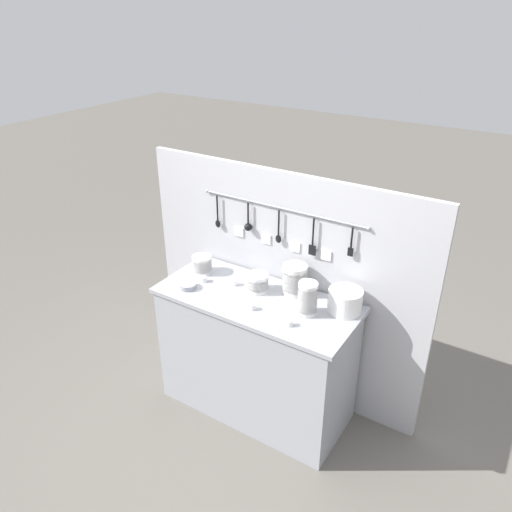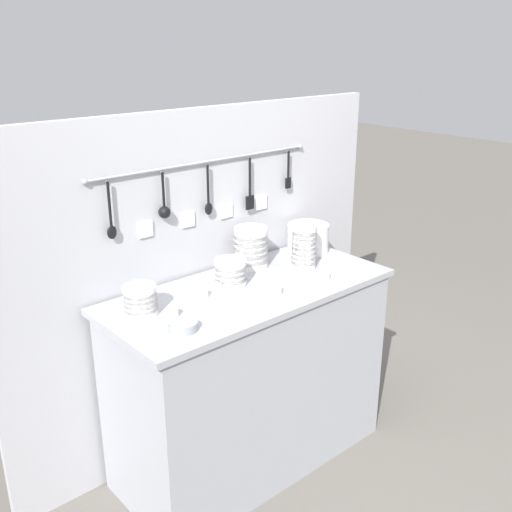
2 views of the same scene
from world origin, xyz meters
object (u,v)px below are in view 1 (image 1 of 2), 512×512
(bowl_stack_back_corner, at_px, (308,298))
(cup_edge_near, at_px, (290,323))
(cup_mid_row, at_px, (235,283))
(cup_back_left, at_px, (252,307))
(bowl_stack_wide_centre, at_px, (258,282))
(plate_stack, at_px, (345,301))
(bowl_stack_tall_left, at_px, (202,264))
(bowl_stack_short_front, at_px, (295,279))
(cup_front_left, at_px, (204,279))
(steel_mixing_bowl, at_px, (188,286))

(bowl_stack_back_corner, bearing_deg, cup_edge_near, -99.30)
(cup_mid_row, distance_m, cup_back_left, 0.33)
(bowl_stack_wide_centre, distance_m, plate_stack, 0.61)
(bowl_stack_tall_left, relative_size, cup_mid_row, 3.27)
(bowl_stack_short_front, relative_size, cup_edge_near, 4.84)
(bowl_stack_wide_centre, xyz_separation_m, cup_edge_near, (0.38, -0.24, -0.04))
(bowl_stack_short_front, bearing_deg, plate_stack, -4.08)
(bowl_stack_back_corner, distance_m, cup_back_left, 0.36)
(plate_stack, bearing_deg, cup_mid_row, -171.80)
(bowl_stack_back_corner, height_order, cup_front_left, bowl_stack_back_corner)
(plate_stack, bearing_deg, cup_edge_near, -123.40)
(cup_edge_near, bearing_deg, bowl_stack_back_corner, 80.70)
(bowl_stack_back_corner, xyz_separation_m, steel_mixing_bowl, (-0.84, -0.16, -0.09))
(plate_stack, bearing_deg, bowl_stack_wide_centre, -171.69)
(bowl_stack_wide_centre, bearing_deg, bowl_stack_tall_left, 179.63)
(plate_stack, xyz_separation_m, cup_edge_near, (-0.22, -0.33, -0.06))
(bowl_stack_back_corner, xyz_separation_m, bowl_stack_wide_centre, (-0.41, 0.07, -0.05))
(cup_edge_near, distance_m, cup_back_left, 0.29)
(bowl_stack_tall_left, distance_m, bowl_stack_back_corner, 0.89)
(cup_mid_row, bearing_deg, bowl_stack_short_front, 19.27)
(steel_mixing_bowl, distance_m, cup_back_left, 0.52)
(steel_mixing_bowl, xyz_separation_m, cup_mid_row, (0.25, 0.20, 0.00))
(bowl_stack_short_front, relative_size, cup_front_left, 4.84)
(bowl_stack_tall_left, relative_size, bowl_stack_short_front, 0.68)
(bowl_stack_back_corner, xyz_separation_m, cup_back_left, (-0.32, -0.15, -0.09))
(cup_edge_near, bearing_deg, plate_stack, 56.60)
(bowl_stack_back_corner, bearing_deg, cup_back_left, -154.89)
(bowl_stack_tall_left, xyz_separation_m, bowl_stack_back_corner, (0.89, -0.07, 0.05))
(cup_front_left, height_order, cup_edge_near, same)
(cup_front_left, bearing_deg, bowl_stack_back_corner, 2.52)
(cup_front_left, relative_size, cup_mid_row, 1.00)
(bowl_stack_short_front, xyz_separation_m, steel_mixing_bowl, (-0.65, -0.34, -0.09))
(bowl_stack_tall_left, bearing_deg, cup_edge_near, -15.89)
(steel_mixing_bowl, bearing_deg, plate_stack, 17.12)
(bowl_stack_tall_left, bearing_deg, plate_stack, 4.49)
(bowl_stack_short_front, xyz_separation_m, cup_edge_near, (0.16, -0.36, -0.08))
(cup_back_left, bearing_deg, steel_mixing_bowl, -178.60)
(bowl_stack_short_front, relative_size, plate_stack, 0.94)
(bowl_stack_tall_left, xyz_separation_m, steel_mixing_bowl, (0.05, -0.23, -0.05))
(cup_mid_row, relative_size, cup_edge_near, 1.00)
(bowl_stack_back_corner, xyz_separation_m, cup_edge_near, (-0.03, -0.18, -0.09))
(bowl_stack_tall_left, height_order, bowl_stack_wide_centre, bowl_stack_tall_left)
(steel_mixing_bowl, bearing_deg, bowl_stack_wide_centre, 28.24)
(cup_front_left, bearing_deg, cup_edge_near, -10.34)
(bowl_stack_tall_left, distance_m, bowl_stack_short_front, 0.71)
(plate_stack, height_order, cup_mid_row, plate_stack)
(steel_mixing_bowl, relative_size, cup_edge_near, 2.78)
(cup_edge_near, height_order, cup_back_left, same)
(cup_mid_row, xyz_separation_m, cup_back_left, (0.27, -0.19, 0.00))
(bowl_stack_short_front, bearing_deg, cup_front_left, -160.40)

